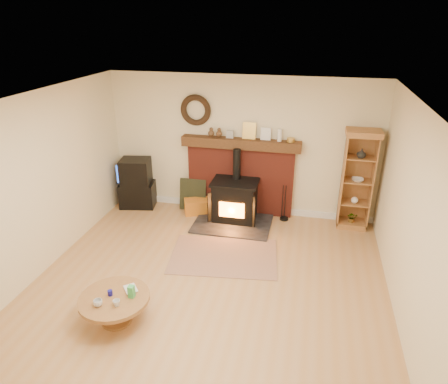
% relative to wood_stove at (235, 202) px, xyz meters
% --- Properties ---
extents(ground, '(5.50, 5.50, 0.00)m').
position_rel_wood_stove_xyz_m(ground, '(0.03, -2.28, -0.38)').
color(ground, '#B6824B').
rests_on(ground, ground).
extents(room_shell, '(5.02, 5.52, 2.61)m').
position_rel_wood_stove_xyz_m(room_shell, '(0.01, -2.18, 1.33)').
color(room_shell, beige).
rests_on(room_shell, ground).
extents(chimney_breast, '(2.20, 0.22, 1.78)m').
position_rel_wood_stove_xyz_m(chimney_breast, '(0.03, 0.39, 0.42)').
color(chimney_breast, maroon).
rests_on(chimney_breast, ground).
extents(wood_stove, '(1.40, 1.00, 1.34)m').
position_rel_wood_stove_xyz_m(wood_stove, '(0.00, 0.00, 0.00)').
color(wood_stove, black).
rests_on(wood_stove, ground).
extents(area_rug, '(1.81, 1.35, 0.01)m').
position_rel_wood_stove_xyz_m(area_rug, '(0.08, -1.25, -0.38)').
color(area_rug, brown).
rests_on(area_rug, ground).
extents(tv_unit, '(0.75, 0.58, 0.98)m').
position_rel_wood_stove_xyz_m(tv_unit, '(-2.02, 0.19, 0.09)').
color(tv_unit, black).
rests_on(tv_unit, ground).
extents(curio_cabinet, '(0.58, 0.42, 1.80)m').
position_rel_wood_stove_xyz_m(curio_cabinet, '(2.12, 0.28, 0.52)').
color(curio_cabinet, olive).
rests_on(curio_cabinet, ground).
extents(firelog_box, '(0.53, 0.44, 0.29)m').
position_rel_wood_stove_xyz_m(firelog_box, '(-0.77, 0.12, -0.24)').
color(firelog_box, orange).
rests_on(firelog_box, ground).
extents(leaning_painting, '(0.53, 0.14, 0.63)m').
position_rel_wood_stove_xyz_m(leaning_painting, '(-0.89, 0.27, -0.07)').
color(leaning_painting, black).
rests_on(leaning_painting, ground).
extents(fire_tools, '(0.16, 0.16, 0.70)m').
position_rel_wood_stove_xyz_m(fire_tools, '(0.91, 0.22, -0.28)').
color(fire_tools, black).
rests_on(fire_tools, ground).
extents(coffee_table, '(0.87, 0.87, 0.53)m').
position_rel_wood_stove_xyz_m(coffee_table, '(-0.90, -2.99, -0.08)').
color(coffee_table, brown).
rests_on(coffee_table, ground).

